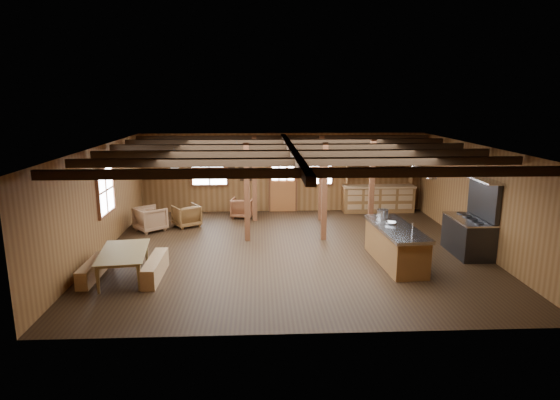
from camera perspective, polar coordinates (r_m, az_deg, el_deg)
The scene contains 22 objects.
room at distance 12.26m, azimuth 1.45°, elevation 0.01°, with size 10.04×9.04×2.84m.
ceiling_joists at distance 12.22m, azimuth 1.42°, elevation 6.06°, with size 9.80×8.82×0.18m.
timber_posts at distance 14.33m, azimuth 2.93°, elevation 1.83°, with size 3.95×2.35×2.80m.
back_door at distance 16.71m, azimuth 0.36°, elevation 1.57°, with size 1.02×0.08×2.15m.
window_back_left at distance 16.67m, azimuth -8.62°, elevation 3.91°, with size 1.32×0.06×1.32m.
window_back_right at distance 16.72m, azimuth 4.82°, elevation 4.03°, with size 1.02×0.06×1.32m.
window_left at distance 13.32m, azimuth -20.52°, elevation 1.10°, with size 0.14×1.24×1.32m.
notice_boards at distance 16.58m, azimuth -4.83°, elevation 4.10°, with size 1.08×0.03×0.90m.
back_counter at distance 17.05m, azimuth 11.89°, elevation 0.56°, with size 2.55×0.60×2.45m.
pendant_lamps at distance 13.13m, azimuth -8.72°, elevation 4.49°, with size 1.86×2.36×0.66m.
pot_rack at distance 13.09m, azimuth 16.24°, elevation 4.16°, with size 0.39×3.00×0.45m.
kitchen_island at distance 11.91m, azimuth 13.88°, elevation -5.33°, with size 1.05×2.55×1.20m.
step_stool at distance 12.85m, azimuth 13.76°, elevation -5.19°, with size 0.51×0.36×0.45m, color #966744.
commercial_range at distance 13.18m, azimuth 22.21°, elevation -3.41°, with size 0.84×1.64×2.03m.
dining_table at distance 11.27m, azimuth -18.28°, elevation -7.49°, with size 1.82×1.01×0.64m, color olive.
bench_wall at distance 11.53m, azimuth -21.87°, elevation -7.93°, with size 0.28×1.47×0.40m, color #966744.
bench_aisle at distance 11.14m, azimuth -14.96°, elevation -8.02°, with size 0.31×1.63×0.45m, color #966744.
armchair_a at distance 15.15m, azimuth -11.32°, elevation -1.90°, with size 0.74×0.76×0.69m, color brown.
armchair_b at distance 16.03m, azimuth -4.60°, elevation -0.95°, with size 0.71×0.73×0.67m, color brown.
armchair_c at distance 14.91m, azimuth -15.51°, elevation -2.23°, with size 0.80×0.82×0.75m, color brown.
counter_pot at distance 12.67m, azimuth 12.40°, elevation -1.58°, with size 0.31×0.31×0.18m, color #B0B2B7.
bowl at distance 11.95m, azimuth 13.35°, elevation -2.76°, with size 0.27×0.27×0.07m, color silver.
Camera 1 is at (-0.86, -11.94, 4.05)m, focal length 30.00 mm.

